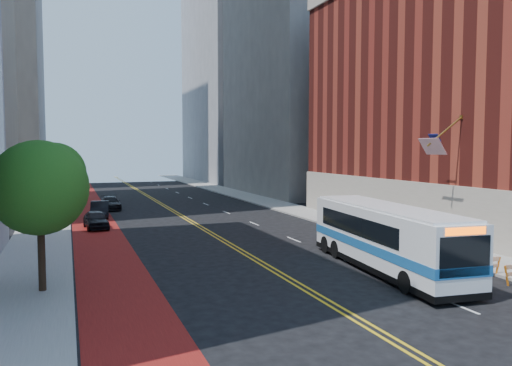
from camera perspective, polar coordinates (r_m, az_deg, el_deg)
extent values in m
plane|color=black|center=(21.50, 8.70, -13.60)|extent=(160.00, 160.00, 0.00)
cube|color=gray|center=(48.28, -22.84, -3.94)|extent=(4.00, 140.00, 0.15)
cube|color=gray|center=(53.08, 4.05, -2.94)|extent=(4.00, 140.00, 0.15)
cube|color=maroon|center=(48.30, -18.20, -3.91)|extent=(3.60, 140.00, 0.01)
cube|color=gold|center=(49.27, -8.94, -3.61)|extent=(0.14, 140.00, 0.01)
cube|color=gold|center=(49.35, -8.53, -3.59)|extent=(0.14, 140.00, 0.01)
cube|color=silver|center=(22.70, 22.19, -12.88)|extent=(0.14, 2.20, 0.01)
cube|color=silver|center=(28.85, 11.17, -9.05)|extent=(0.14, 2.20, 0.01)
cube|color=silver|center=(35.74, 4.33, -6.45)|extent=(0.14, 2.20, 0.01)
cube|color=silver|center=(43.02, -0.20, -4.66)|extent=(0.14, 2.20, 0.01)
cube|color=silver|center=(50.52, -3.40, -3.37)|extent=(0.14, 2.20, 0.01)
cube|color=silver|center=(58.15, -5.75, -2.42)|extent=(0.14, 2.20, 0.01)
cube|color=silver|center=(65.86, -7.56, -1.68)|extent=(0.14, 2.20, 0.01)
cube|color=silver|center=(73.64, -8.98, -1.10)|extent=(0.14, 2.20, 0.01)
cube|color=silver|center=(81.46, -10.13, -0.62)|extent=(0.14, 2.20, 0.01)
cube|color=silver|center=(89.32, -11.08, -0.23)|extent=(0.14, 2.20, 0.01)
cube|color=silver|center=(97.19, -11.88, 0.09)|extent=(0.14, 2.20, 0.01)
cube|color=silver|center=(105.09, -12.55, 0.37)|extent=(0.14, 2.20, 0.01)
cube|color=maroon|center=(44.07, 26.62, 9.46)|extent=(16.00, 36.00, 22.00)
cube|color=#9E9384|center=(38.66, 18.18, -2.86)|extent=(0.50, 36.00, 4.00)
cube|color=black|center=(34.44, 24.58, -5.36)|extent=(0.35, 2.80, 2.20)
cube|color=black|center=(39.61, 17.35, -3.99)|extent=(0.35, 2.80, 2.20)
cube|color=black|center=(45.27, 11.87, -2.92)|extent=(0.35, 2.80, 2.20)
cube|color=#A57F33|center=(35.44, 22.50, 6.96)|extent=(0.25, 0.25, 0.25)
cylinder|color=#A57F33|center=(34.49, 20.82, 5.60)|extent=(2.85, 0.12, 2.05)
cube|color=#B21419|center=(33.82, 19.50, 3.97)|extent=(0.75, 1.90, 1.05)
cube|color=navy|center=(34.52, 19.74, 4.87)|extent=(0.39, 0.85, 0.52)
cube|color=slate|center=(74.92, 6.05, 14.37)|extent=(18.00, 26.00, 40.00)
cube|color=gray|center=(103.87, -1.18, 15.67)|extent=(20.00, 28.00, 55.00)
cube|color=orange|center=(26.56, 26.72, -9.45)|extent=(0.32, 0.06, 0.99)
cube|color=orange|center=(27.60, 24.32, -8.88)|extent=(0.32, 0.06, 0.99)
cube|color=orange|center=(28.38, 25.91, -8.58)|extent=(0.32, 0.06, 0.99)
cube|color=orange|center=(27.90, 25.15, -7.92)|extent=(1.25, 0.05, 0.22)
cube|color=orange|center=(27.98, 25.13, -8.63)|extent=(1.25, 0.05, 0.18)
cube|color=orange|center=(28.69, 22.11, -8.34)|extent=(0.32, 0.06, 0.99)
cube|color=orange|center=(29.43, 23.69, -8.07)|extent=(0.32, 0.06, 0.99)
cube|color=orange|center=(28.98, 22.93, -7.43)|extent=(1.25, 0.05, 0.22)
cube|color=orange|center=(29.05, 22.91, -8.10)|extent=(1.25, 0.05, 0.18)
cube|color=orange|center=(29.81, 20.06, -7.82)|extent=(0.32, 0.06, 0.99)
cube|color=orange|center=(30.53, 21.64, -7.59)|extent=(0.32, 0.06, 0.99)
cube|color=orange|center=(30.09, 20.88, -6.96)|extent=(1.25, 0.05, 0.22)
cube|color=orange|center=(30.16, 20.86, -7.61)|extent=(1.25, 0.05, 0.18)
cube|color=orange|center=(30.98, 18.18, -7.34)|extent=(0.32, 0.06, 0.99)
cube|color=orange|center=(31.67, 19.74, -7.13)|extent=(0.32, 0.06, 0.99)
cube|color=orange|center=(31.24, 18.98, -6.51)|extent=(1.25, 0.05, 0.22)
cube|color=orange|center=(31.31, 18.97, -7.14)|extent=(1.25, 0.05, 0.18)
cube|color=orange|center=(32.17, 16.43, -6.88)|extent=(0.32, 0.06, 0.99)
cube|color=orange|center=(32.84, 17.97, -6.69)|extent=(0.32, 0.06, 0.99)
cube|color=orange|center=(32.43, 17.22, -6.09)|extent=(1.25, 0.05, 0.22)
cube|color=orange|center=(32.49, 17.21, -6.70)|extent=(1.25, 0.05, 0.18)
cube|color=orange|center=(33.39, 14.81, -6.46)|extent=(0.32, 0.06, 0.99)
cube|color=orange|center=(34.04, 16.33, -6.29)|extent=(0.32, 0.06, 0.99)
cube|color=orange|center=(33.65, 15.59, -5.70)|extent=(1.25, 0.05, 0.22)
cube|color=orange|center=(33.70, 15.58, -6.29)|extent=(1.25, 0.05, 0.18)
cylinder|color=black|center=(24.31, -23.30, -7.55)|extent=(0.32, 0.32, 3.20)
sphere|color=#115114|center=(23.91, -23.50, -0.49)|extent=(4.20, 4.20, 4.20)
sphere|color=#115114|center=(24.25, -22.08, 1.03)|extent=(2.80, 2.80, 2.80)
sphere|color=#115114|center=(23.62, -24.77, 0.40)|extent=(2.40, 2.40, 2.40)
cube|color=white|center=(27.30, 14.62, -5.89)|extent=(3.94, 12.75, 2.98)
cube|color=#1B5A9E|center=(27.38, 14.61, -6.81)|extent=(3.99, 12.79, 0.47)
cube|color=black|center=(27.94, 13.79, -4.62)|extent=(3.62, 9.01, 0.99)
cube|color=black|center=(22.16, 22.72, -7.75)|extent=(2.39, 0.34, 1.67)
cube|color=black|center=(32.74, 9.21, -3.40)|extent=(2.17, 0.32, 1.04)
cube|color=#FF5905|center=(21.97, 22.81, -5.08)|extent=(1.90, 0.27, 0.31)
cube|color=white|center=(27.08, 14.68, -2.68)|extent=(3.75, 12.11, 0.13)
cube|color=black|center=(27.59, 14.57, -8.94)|extent=(3.98, 12.78, 0.31)
cylinder|color=black|center=(23.60, 16.83, -10.80)|extent=(0.42, 1.07, 1.04)
cylinder|color=black|center=(24.96, 21.72, -10.10)|extent=(0.42, 1.07, 1.04)
cylinder|color=black|center=(30.07, 9.17, -7.48)|extent=(0.42, 1.07, 1.04)
cylinder|color=black|center=(31.15, 13.34, -7.14)|extent=(0.42, 1.07, 1.04)
cylinder|color=black|center=(31.42, 8.04, -6.97)|extent=(0.42, 1.07, 1.04)
cylinder|color=black|center=(32.46, 12.07, -6.67)|extent=(0.42, 1.07, 1.04)
imported|color=black|center=(42.40, -17.82, -4.00)|extent=(2.02, 4.35, 1.44)
imported|color=black|center=(48.79, -17.42, -2.92)|extent=(2.01, 4.76, 1.53)
imported|color=black|center=(54.88, -16.32, -2.22)|extent=(2.03, 4.77, 1.37)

